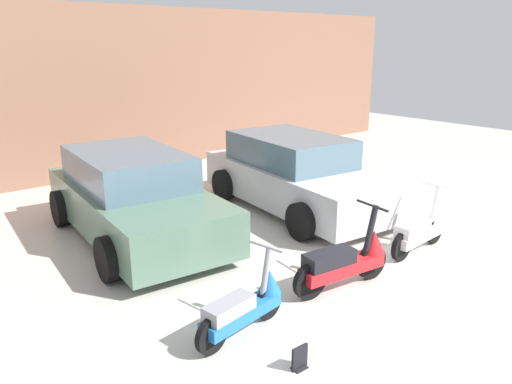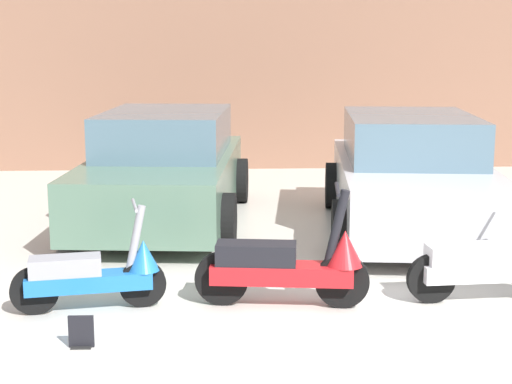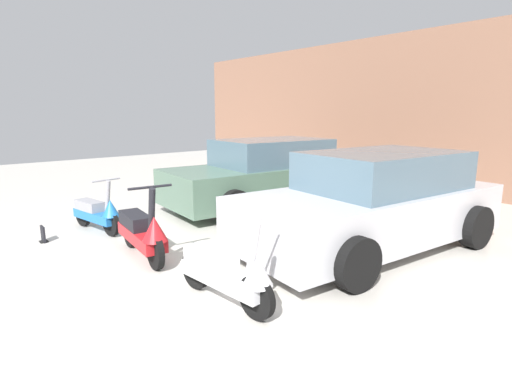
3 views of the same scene
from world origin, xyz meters
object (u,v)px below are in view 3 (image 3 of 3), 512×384
Objects in this scene: scooter_front_center at (227,272)px; placard_near_left_scooter at (43,235)px; car_rear_center at (373,202)px; scooter_front_left at (98,212)px; scooter_front_right at (143,232)px; car_rear_left at (265,174)px.

placard_near_left_scooter is (-3.64, -0.95, -0.25)m from scooter_front_center.
scooter_front_center is 2.85m from car_rear_center.
scooter_front_center is (3.65, 0.07, 0.02)m from scooter_front_left.
placard_near_left_scooter is at bearing -145.92° from scooter_front_right.
scooter_front_right is at bearing 178.37° from scooter_front_center.
scooter_front_center reaches higher than placard_near_left_scooter.
scooter_front_left is at bearing -172.76° from scooter_front_right.
car_rear_center is at bearing 83.64° from car_rear_left.
car_rear_center reaches higher than scooter_front_center.
scooter_front_center is 5.68× the size of placard_near_left_scooter.
car_rear_left is (-1.34, 3.55, 0.31)m from scooter_front_right.
car_rear_center is at bearing 64.73° from scooter_front_right.
car_rear_center is (-0.07, 2.83, 0.33)m from scooter_front_center.
scooter_front_right is 1.98m from placard_near_left_scooter.
scooter_front_center is at bearing 14.67° from placard_near_left_scooter.
car_rear_left is at bearing 84.86° from placard_near_left_scooter.
scooter_front_left is 0.31× the size of car_rear_center.
scooter_front_center is at bearing -8.22° from scooter_front_left.
placard_near_left_scooter is at bearing -98.85° from scooter_front_left.
scooter_front_center is at bearing 8.97° from scooter_front_right.
car_rear_center reaches higher than placard_near_left_scooter.
scooter_front_left is 1.75m from scooter_front_right.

